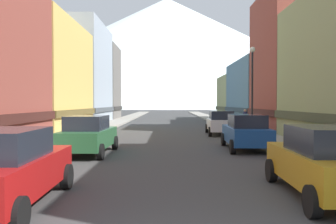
% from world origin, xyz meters
% --- Properties ---
extents(sidewalk_left, '(2.50, 100.00, 0.15)m').
position_xyz_m(sidewalk_left, '(-6.25, 35.00, 0.07)').
color(sidewalk_left, gray).
rests_on(sidewalk_left, ground).
extents(sidewalk_right, '(2.50, 100.00, 0.15)m').
position_xyz_m(sidewalk_right, '(6.25, 35.00, 0.07)').
color(sidewalk_right, gray).
rests_on(sidewalk_right, ground).
extents(storefront_left_2, '(9.86, 11.79, 8.90)m').
position_xyz_m(storefront_left_2, '(-12.28, 24.34, 4.29)').
color(storefront_left_2, '#D8B259').
rests_on(storefront_left_2, ground).
extents(storefront_left_3, '(8.87, 11.63, 11.40)m').
position_xyz_m(storefront_left_3, '(-11.79, 36.58, 5.52)').
color(storefront_left_3, '#99A5B2').
rests_on(storefront_left_3, ground).
extents(storefront_left_4, '(6.87, 8.02, 10.61)m').
position_xyz_m(storefront_left_4, '(-10.78, 46.93, 5.13)').
color(storefront_left_4, '#66605B').
rests_on(storefront_left_4, ground).
extents(storefront_right_2, '(8.51, 8.27, 11.31)m').
position_xyz_m(storefront_right_2, '(11.61, 24.67, 5.48)').
color(storefront_right_2, brown).
rests_on(storefront_right_2, ground).
extents(storefront_right_3, '(9.15, 12.74, 7.07)m').
position_xyz_m(storefront_right_3, '(11.93, 35.50, 3.40)').
color(storefront_right_3, slate).
rests_on(storefront_right_3, ground).
extents(storefront_right_4, '(7.04, 8.84, 6.19)m').
position_xyz_m(storefront_right_4, '(10.87, 46.37, 2.98)').
color(storefront_right_4, '#8C9966').
rests_on(storefront_right_4, ground).
extents(car_left_0, '(2.16, 4.44, 1.78)m').
position_xyz_m(car_left_0, '(-3.80, 3.65, 0.90)').
color(car_left_0, '#9E1111').
rests_on(car_left_0, ground).
extents(car_left_1, '(2.17, 4.45, 1.78)m').
position_xyz_m(car_left_1, '(-3.80, 11.85, 0.90)').
color(car_left_1, '#265933').
rests_on(car_left_1, ground).
extents(car_right_0, '(2.21, 4.47, 1.78)m').
position_xyz_m(car_right_0, '(3.80, 4.50, 0.90)').
color(car_right_0, '#B28419').
rests_on(car_right_0, ground).
extents(car_right_1, '(2.18, 4.45, 1.78)m').
position_xyz_m(car_right_1, '(3.80, 13.46, 0.90)').
color(car_right_1, '#19478C').
rests_on(car_right_1, ground).
extents(car_right_2, '(2.23, 4.48, 1.78)m').
position_xyz_m(car_right_2, '(3.80, 21.89, 0.90)').
color(car_right_2, silver).
rests_on(car_right_2, ground).
extents(trash_bin_right, '(0.59, 0.59, 0.98)m').
position_xyz_m(trash_bin_right, '(6.35, 11.32, 0.64)').
color(trash_bin_right, '#4C5156').
rests_on(trash_bin_right, sidewalk_right).
extents(potted_plant_0, '(0.53, 0.53, 0.80)m').
position_xyz_m(potted_plant_0, '(-7.00, 10.85, 0.58)').
color(potted_plant_0, '#4C4C51').
rests_on(potted_plant_0, sidewalk_left).
extents(potted_plant_1, '(0.50, 0.50, 0.88)m').
position_xyz_m(potted_plant_1, '(7.00, 11.87, 0.60)').
color(potted_plant_1, gray).
rests_on(potted_plant_1, sidewalk_right).
extents(potted_plant_2, '(0.63, 0.63, 0.87)m').
position_xyz_m(potted_plant_2, '(7.00, 13.35, 0.63)').
color(potted_plant_2, gray).
rests_on(potted_plant_2, sidewalk_right).
extents(pedestrian_0, '(0.36, 0.36, 1.68)m').
position_xyz_m(pedestrian_0, '(6.25, 24.88, 0.93)').
color(pedestrian_0, navy).
rests_on(pedestrian_0, sidewalk_right).
extents(streetlamp_right, '(0.36, 0.36, 5.86)m').
position_xyz_m(streetlamp_right, '(5.35, 18.70, 3.99)').
color(streetlamp_right, black).
rests_on(streetlamp_right, sidewalk_right).
extents(mountain_backdrop, '(292.91, 292.91, 80.83)m').
position_xyz_m(mountain_backdrop, '(-0.94, 260.00, 40.41)').
color(mountain_backdrop, silver).
rests_on(mountain_backdrop, ground).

